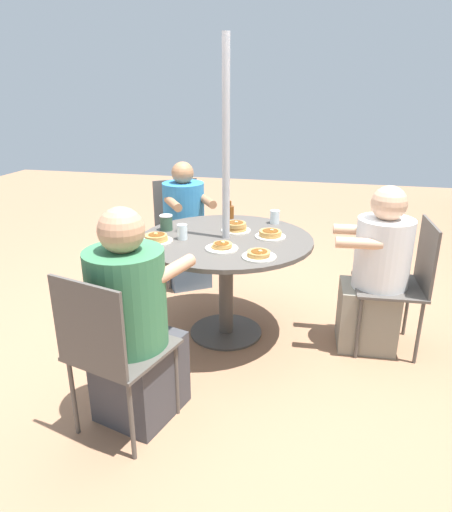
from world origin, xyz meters
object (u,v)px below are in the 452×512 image
pancake_plate_d (259,255)px  syrup_bottle (230,212)px  patio_chair_east (403,278)px  drinking_glass_b (182,232)px  diner_east (376,277)px  pancake_plate_b (157,239)px  pancake_plate_c (222,247)px  diner_south (185,230)px  pancake_plate_a (270,234)px  patio_chair_north (110,346)px  patio_chair_south (180,223)px  patio_table (226,254)px  diner_north (133,328)px  coffee_cup (166,223)px  pancake_plate_e (236,227)px  drinking_glass_a (275,217)px

pancake_plate_d → syrup_bottle: size_ratio=1.50×
patio_chair_east → drinking_glass_b: patio_chair_east is taller
diner_east → syrup_bottle: 1.22m
pancake_plate_b → pancake_plate_c: size_ratio=1.00×
diner_south → pancake_plate_a: (0.77, 0.87, 0.26)m
diner_east → patio_chair_east: bearing=-90.0°
patio_chair_north → patio_chair_south: bearing=114.8°
pancake_plate_b → pancake_plate_c: pancake_plate_b is taller
patio_table → pancake_plate_c: pancake_plate_c is taller
diner_north → pancake_plate_b: bearing=117.1°
diner_north → diner_east: 1.66m
diner_south → patio_chair_east: bearing=122.3°
coffee_cup → patio_chair_south: bearing=-166.9°
pancake_plate_b → pancake_plate_e: size_ratio=1.00×
pancake_plate_b → pancake_plate_e: bearing=127.2°
diner_north → syrup_bottle: 1.51m
patio_chair_north → syrup_bottle: 1.69m
patio_chair_north → pancake_plate_e: size_ratio=4.33×
patio_chair_north → diner_north: bearing=90.0°
patio_chair_north → pancake_plate_c: patio_chair_north is taller
diner_south → drinking_glass_b: 1.03m
coffee_cup → patio_chair_north: bearing=6.7°
pancake_plate_b → patio_table: bearing=114.0°
pancake_plate_b → pancake_plate_a: bearing=110.3°
patio_chair_north → diner_east: diner_east is taller
drinking_glass_b → syrup_bottle: bearing=161.6°
pancake_plate_d → coffee_cup: bearing=-119.0°
patio_chair_north → diner_south: 2.02m
pancake_plate_c → drinking_glass_a: 0.71m
diner_east → syrup_bottle: diner_east is taller
drinking_glass_b → drinking_glass_a: bearing=133.3°
pancake_plate_c → pancake_plate_d: 0.27m
patio_chair_north → pancake_plate_b: patio_chair_north is taller
patio_chair_south → coffee_cup: 0.98m
pancake_plate_b → syrup_bottle: size_ratio=1.50×
pancake_plate_a → coffee_cup: 0.76m
diner_south → pancake_plate_c: bearing=84.9°
patio_chair_south → syrup_bottle: patio_chair_south is taller
diner_south → coffee_cup: bearing=64.1°
pancake_plate_e → drinking_glass_b: bearing=-50.1°
pancake_plate_d → patio_chair_south: bearing=-144.2°
drinking_glass_a → syrup_bottle: bearing=-99.6°
diner_south → pancake_plate_a: size_ratio=5.30×
diner_south → pancake_plate_e: size_ratio=5.30×
diner_north → patio_chair_south: diner_north is taller
pancake_plate_b → diner_east: bearing=100.0°
pancake_plate_a → pancake_plate_b: pancake_plate_b is taller
diner_north → patio_chair_south: 2.02m
patio_chair_east → coffee_cup: (-0.00, -1.66, 0.27)m
pancake_plate_b → pancake_plate_d: bearing=78.6°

